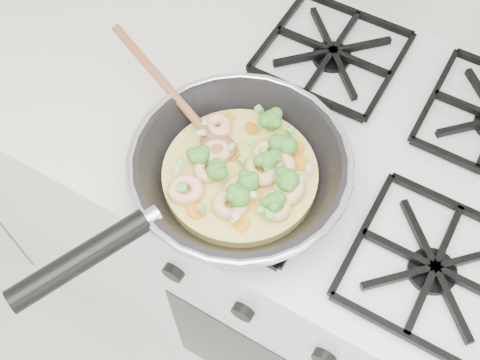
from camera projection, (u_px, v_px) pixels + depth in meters
The scene contains 3 objects.
stove at pixel (336, 261), 1.30m from camera, with size 0.60×0.60×0.92m.
counter_left at pixel (62, 122), 1.51m from camera, with size 1.00×0.60×0.90m.
skillet at pixel (238, 171), 0.83m from camera, with size 0.46×0.50×0.10m.
Camera 1 is at (0.07, 1.15, 1.67)m, focal length 42.72 mm.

